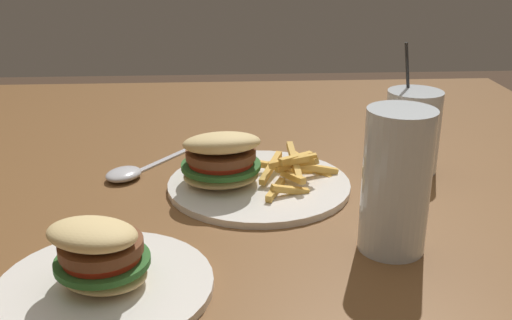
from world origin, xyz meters
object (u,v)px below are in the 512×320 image
at_px(meal_plate_near, 240,170).
at_px(beer_glass, 396,186).
at_px(juice_glass, 412,134).
at_px(spoon, 127,173).
at_px(meal_plate_far, 102,269).

height_order(meal_plate_near, beer_glass, beer_glass).
distance_m(meal_plate_near, juice_glass, 0.28).
distance_m(meal_plate_near, spoon, 0.18).
relative_size(meal_plate_near, spoon, 1.57).
xyz_separation_m(spoon, meal_plate_far, (-0.02, 0.31, 0.02)).
relative_size(beer_glass, juice_glass, 0.87).
bearing_deg(beer_glass, juice_glass, -111.36).
height_order(juice_glass, spoon, juice_glass).
xyz_separation_m(juice_glass, spoon, (0.44, 0.01, -0.05)).
bearing_deg(spoon, beer_glass, 91.78).
distance_m(meal_plate_near, beer_glass, 0.26).
relative_size(meal_plate_near, beer_glass, 1.56).
relative_size(meal_plate_near, juice_glass, 1.35).
bearing_deg(beer_glass, meal_plate_near, -46.71).
height_order(spoon, meal_plate_far, meal_plate_far).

